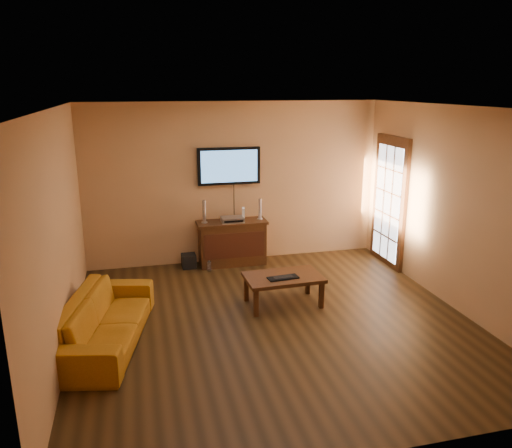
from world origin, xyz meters
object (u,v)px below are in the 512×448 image
object	(u,v)px
media_console	(232,243)
speaker_left	(204,213)
sofa	(105,312)
subwoofer	(189,261)
coffee_table	(283,279)
speaker_right	(260,210)
game_console	(243,214)
keyboard	(283,278)
television	(229,166)
bottle	(209,266)
av_receiver	(232,219)

from	to	relation	value
media_console	speaker_left	world-z (taller)	speaker_left
sofa	media_console	bearing A→B (deg)	-28.11
sofa	subwoofer	world-z (taller)	sofa
coffee_table	speaker_left	distance (m)	2.04
coffee_table	subwoofer	bearing A→B (deg)	122.10
coffee_table	speaker_right	bearing A→B (deg)	86.07
game_console	subwoofer	distance (m)	1.20
subwoofer	keyboard	distance (m)	2.17
coffee_table	sofa	bearing A→B (deg)	-167.40
sofa	television	bearing A→B (deg)	-25.93
television	game_console	size ratio (longest dim) A/B	4.95
keyboard	speaker_left	bearing A→B (deg)	112.90
game_console	subwoofer	bearing A→B (deg)	-165.91
media_console	speaker_right	xyz separation A→B (m)	(0.49, 0.02, 0.54)
keyboard	television	bearing A→B (deg)	99.23
speaker_right	coffee_table	bearing A→B (deg)	-93.93
sofa	subwoofer	bearing A→B (deg)	-15.72
speaker_right	bottle	distance (m)	1.27
television	coffee_table	size ratio (longest dim) A/B	0.98
speaker_right	sofa	bearing A→B (deg)	-136.79
sofa	av_receiver	world-z (taller)	av_receiver
sofa	av_receiver	xyz separation A→B (m)	(1.98, 2.26, 0.41)
speaker_left	game_console	bearing A→B (deg)	0.20
av_receiver	keyboard	bearing A→B (deg)	-78.79
media_console	bottle	xyz separation A→B (m)	(-0.44, -0.25, -0.29)
coffee_table	media_console	bearing A→B (deg)	101.65
coffee_table	speaker_left	xyz separation A→B (m)	(-0.82, 1.78, 0.56)
media_console	speaker_right	world-z (taller)	speaker_right
media_console	av_receiver	world-z (taller)	av_receiver
television	speaker_right	size ratio (longest dim) A/B	2.96
coffee_table	television	bearing A→B (deg)	100.58
subwoofer	av_receiver	bearing A→B (deg)	-3.78
speaker_right	game_console	size ratio (longest dim) A/B	1.67
sofa	speaker_right	size ratio (longest dim) A/B	5.62
sofa	av_receiver	size ratio (longest dim) A/B	5.43
sofa	keyboard	distance (m)	2.35
coffee_table	av_receiver	distance (m)	1.82
sofa	keyboard	xyz separation A→B (m)	(2.31, 0.43, 0.04)
speaker_left	subwoofer	distance (m)	0.86
speaker_left	speaker_right	world-z (taller)	speaker_left
av_receiver	keyboard	world-z (taller)	av_receiver
coffee_table	game_console	xyz separation A→B (m)	(-0.16, 1.79, 0.49)
keyboard	game_console	bearing A→B (deg)	93.99
media_console	subwoofer	world-z (taller)	media_console
sofa	game_console	size ratio (longest dim) A/B	9.39
media_console	sofa	distance (m)	3.03
subwoofer	bottle	size ratio (longest dim) A/B	1.26
speaker_right	game_console	bearing A→B (deg)	-179.00
game_console	keyboard	distance (m)	1.93
speaker_right	keyboard	size ratio (longest dim) A/B	0.82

